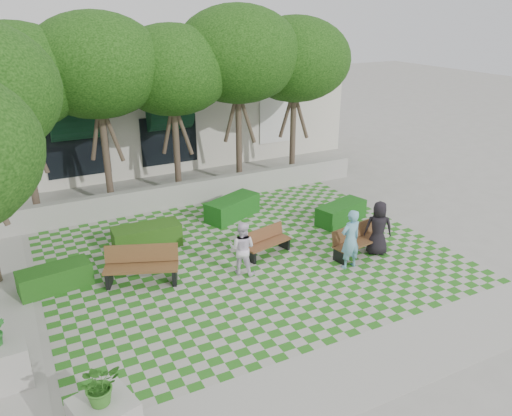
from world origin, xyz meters
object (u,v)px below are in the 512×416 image
person_blue (350,239)px  hedge_midright (232,208)px  bench_mid (266,242)px  bench_west (142,266)px  planter_front (104,414)px  person_dark (378,228)px  hedge_west (55,278)px  planter_back (4,361)px  person_white (242,248)px  bench_east (357,241)px  hedge_midleft (147,236)px  hedge_east (341,213)px

person_blue → hedge_midright: bearing=-76.8°
bench_mid → bench_west: size_ratio=0.78×
planter_front → person_dark: (9.12, 3.68, 0.16)m
hedge_west → planter_back: (-1.36, -3.45, 0.19)m
bench_west → person_white: (2.74, -0.81, 0.29)m
bench_east → person_white: (-3.69, 0.58, 0.35)m
bench_mid → person_white: person_white is taller
hedge_midright → planter_front: bearing=-126.9°
hedge_midleft → planter_front: (-2.81, -7.41, 0.33)m
bench_west → hedge_east: bearing=28.7°
hedge_midright → planter_back: (-7.80, -5.80, 0.15)m
hedge_east → person_white: size_ratio=1.24×
hedge_west → person_white: (4.97, -1.55, 0.47)m
planter_front → person_blue: bearing=23.2°
person_dark → hedge_east: bearing=-66.4°
bench_west → person_white: size_ratio=1.33×
planter_back → person_dark: 10.69m
bench_west → person_dark: bearing=8.7°
planter_back → person_white: (6.33, 1.89, 0.28)m
bench_west → person_blue: person_blue is taller
bench_mid → bench_west: bench_west is taller
hedge_midright → person_blue: (1.50, -5.04, 0.55)m
person_white → hedge_east: bearing=-119.2°
bench_east → planter_front: planter_front is taller
bench_east → hedge_west: bench_east is taller
person_white → planter_front: bearing=83.8°
bench_mid → person_blue: 2.64m
hedge_west → person_dark: (9.27, -2.35, 0.53)m
person_blue → person_dark: size_ratio=1.06×
hedge_midright → planter_back: bearing=-143.4°
hedge_east → person_blue: person_blue is taller
bench_mid → person_blue: (1.78, -1.88, 0.52)m
hedge_east → planter_front: (-9.60, -6.23, 0.36)m
bench_west → planter_back: planter_back is taller
hedge_midleft → hedge_east: bearing=-9.9°
bench_mid → person_white: bearing=-162.0°
person_blue → person_white: 3.19m
hedge_east → hedge_midright: bearing=146.9°
bench_west → person_blue: size_ratio=1.16×
bench_east → bench_mid: (-2.50, 1.32, -0.05)m
bench_mid → hedge_east: size_ratio=0.84×
bench_mid → hedge_midright: size_ratio=0.78×
bench_east → person_blue: person_blue is taller
bench_west → hedge_west: size_ratio=1.13×
bench_west → hedge_east: (7.53, 0.94, -0.17)m
person_blue → bench_mid: bearing=-49.9°
bench_mid → hedge_midleft: (-3.20, 2.19, -0.03)m
bench_mid → person_dark: person_dark is taller
planter_front → person_dark: size_ratio=1.00×
planter_back → hedge_east: bearing=18.1°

